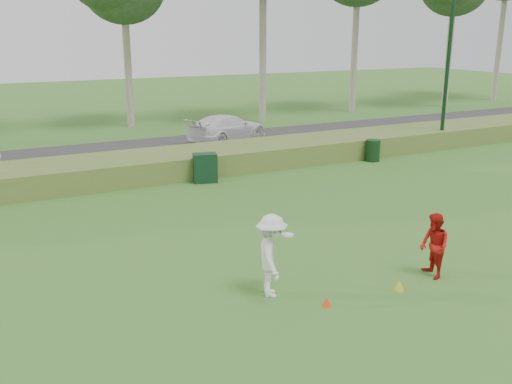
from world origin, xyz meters
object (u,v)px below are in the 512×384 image
lamp_post (451,32)px  player_red (434,246)px  trash_bin (373,150)px  car_right (227,128)px  cone_orange (327,302)px  player_white (272,256)px  cone_yellow (399,285)px  utility_cabinet (205,168)px

lamp_post → player_red: size_ratio=5.22×
lamp_post → trash_bin: 7.12m
lamp_post → car_right: (-8.84, 6.33, -4.84)m
cone_orange → trash_bin: bearing=47.9°
player_white → trash_bin: size_ratio=1.93×
cone_orange → cone_yellow: (1.90, -0.10, 0.02)m
cone_yellow → utility_cabinet: bearing=91.3°
player_white → cone_yellow: bearing=-91.2°
utility_cabinet → car_right: 8.25m
cone_orange → cone_yellow: size_ratio=0.84×
lamp_post → cone_yellow: lamp_post is taller
car_right → cone_yellow: bearing=145.6°
player_white → car_right: size_ratio=0.39×
cone_yellow → cone_orange: bearing=176.9°
cone_orange → car_right: 18.83m
player_white → cone_orange: (0.79, -1.03, -0.83)m
lamp_post → cone_orange: 19.46m
cone_orange → cone_yellow: bearing=-3.1°
car_right → utility_cabinet: bearing=127.5°
player_white → cone_yellow: 3.02m
utility_cabinet → car_right: size_ratio=0.24×
cone_yellow → utility_cabinet: utility_cabinet is taller
lamp_post → trash_bin: bearing=-170.9°
cone_orange → trash_bin: (9.75, 10.78, 0.38)m
player_red → cone_orange: bearing=-74.4°
trash_bin → car_right: 8.14m
cone_yellow → utility_cabinet: (-0.25, 10.89, 0.44)m
cone_orange → lamp_post: bearing=38.3°
player_red → cone_yellow: (-1.20, -0.23, -0.66)m
player_red → car_right: size_ratio=0.33×
player_white → car_right: (6.60, 16.87, -0.18)m
player_red → utility_cabinet: bearing=-158.9°
player_white → car_right: 18.12m
player_red → cone_yellow: 1.39m
cone_orange → trash_bin: trash_bin is taller
cone_yellow → car_right: bearing=77.7°
cone_orange → utility_cabinet: utility_cabinet is taller
player_white → trash_bin: player_white is taller
cone_orange → car_right: bearing=72.0°
player_white → car_right: bearing=0.3°
lamp_post → utility_cabinet: lamp_post is taller
utility_cabinet → trash_bin: utility_cabinet is taller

